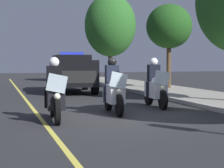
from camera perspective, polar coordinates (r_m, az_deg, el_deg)
ground_plane at (r=11.40m, az=1.10°, el=-4.74°), size 80.00×80.00×0.00m
curb_strip at (r=12.80m, az=15.47°, el=-3.63°), size 48.00×0.24×0.15m
lane_stripe_center at (r=10.94m, az=-10.23°, el=-5.13°), size 48.00×0.12×0.01m
police_motorcycle_lead_left at (r=10.64m, az=-8.33°, el=-1.58°), size 2.14×0.61×1.72m
police_motorcycle_lead_right at (r=11.99m, az=0.20°, el=-0.97°), size 2.14×0.61×1.72m
police_motorcycle_trailing at (r=13.63m, az=6.34°, el=-0.46°), size 2.14×0.61×1.72m
police_suv at (r=20.03m, az=-5.85°, el=1.85°), size 5.02×2.34×2.05m
tree_far_back at (r=22.10m, az=8.31°, el=8.27°), size 2.54×2.54×4.64m
tree_behind_suv at (r=28.61m, az=-0.26°, el=8.53°), size 3.72×3.72×6.32m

